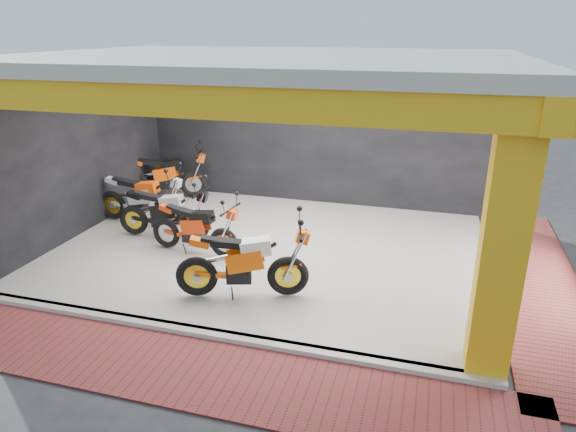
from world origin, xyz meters
name	(u,v)px	position (x,y,z in m)	size (l,w,h in m)	color
ground	(232,302)	(0.00, 0.00, 0.00)	(80.00, 80.00, 0.00)	#2D2D30
showroom_floor	(270,250)	(0.00, 2.00, 0.05)	(8.00, 6.00, 0.10)	silver
showroom_ceiling	(268,60)	(0.00, 2.00, 3.60)	(8.40, 6.40, 0.20)	beige
back_wall	(310,134)	(0.00, 5.10, 1.75)	(8.20, 0.20, 3.50)	black
left_wall	(78,151)	(-4.10, 2.00, 1.75)	(0.20, 6.20, 3.50)	black
corner_column	(503,245)	(3.75, -0.75, 1.75)	(0.50, 0.50, 3.50)	#EDB014
header_beam_front	(190,100)	(0.00, -1.00, 3.30)	(8.40, 0.30, 0.40)	#EDB014
header_beam_right	(517,85)	(4.00, 2.00, 3.30)	(0.30, 6.40, 0.40)	#EDB014
floor_kerb	(205,333)	(0.00, -1.02, 0.05)	(8.00, 0.20, 0.10)	silver
paver_front	(179,368)	(0.00, -1.80, 0.01)	(9.00, 1.40, 0.03)	maroon
paver_right	(538,284)	(4.80, 2.00, 0.01)	(1.40, 7.00, 0.03)	maroon
moto_hero	(288,257)	(0.86, 0.26, 0.77)	(2.21, 0.82, 1.35)	#FF630A
moto_row_a	(194,211)	(-1.54, 1.91, 0.73)	(2.05, 0.76, 1.25)	black
moto_row_b	(223,229)	(-0.66, 1.29, 0.69)	(1.94, 0.72, 1.19)	red
moto_row_c	(168,197)	(-2.42, 2.50, 0.75)	(2.13, 0.79, 1.30)	#AFB1B7
moto_row_d	(193,172)	(-2.80, 4.45, 0.77)	(2.19, 0.81, 1.34)	#F7530A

